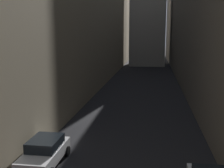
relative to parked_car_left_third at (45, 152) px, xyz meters
name	(u,v)px	position (x,y,z in m)	size (l,w,h in m)	color
ground_plane	(142,84)	(4.40, 28.24, -0.80)	(264.00, 264.00, 0.00)	black
building_block_left	(74,3)	(-6.60, 30.24, 11.48)	(11.00, 108.00, 24.56)	gray
parked_car_left_third	(45,152)	(0.00, 0.00, 0.00)	(2.01, 4.26, 1.56)	silver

